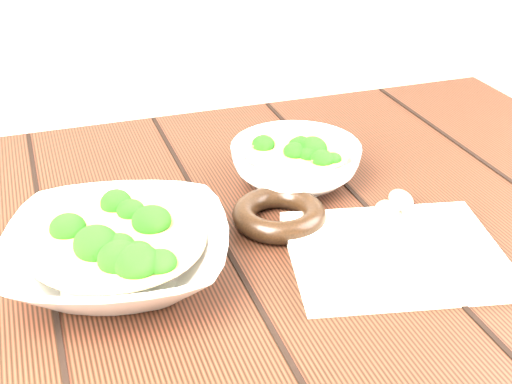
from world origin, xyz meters
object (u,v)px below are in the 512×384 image
at_px(table, 239,316).
at_px(trivet, 279,214).
at_px(napkin, 395,253).
at_px(soup_bowl_front, 118,252).
at_px(soup_bowl_back, 296,162).

bearing_deg(table, trivet, 10.12).
relative_size(trivet, napkin, 0.49).
bearing_deg(napkin, soup_bowl_front, -179.82).
xyz_separation_m(trivet, napkin, (0.10, -0.11, -0.01)).
height_order(soup_bowl_back, trivet, soup_bowl_back).
bearing_deg(napkin, trivet, 143.40).
xyz_separation_m(soup_bowl_back, trivet, (-0.06, -0.10, -0.02)).
bearing_deg(napkin, table, 158.82).
height_order(table, trivet, trivet).
bearing_deg(napkin, soup_bowl_back, 112.52).
bearing_deg(soup_bowl_back, table, -137.30).
bearing_deg(soup_bowl_front, napkin, -12.09).
bearing_deg(trivet, soup_bowl_back, 58.37).
height_order(table, napkin, napkin).
height_order(soup_bowl_front, soup_bowl_back, soup_bowl_front).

